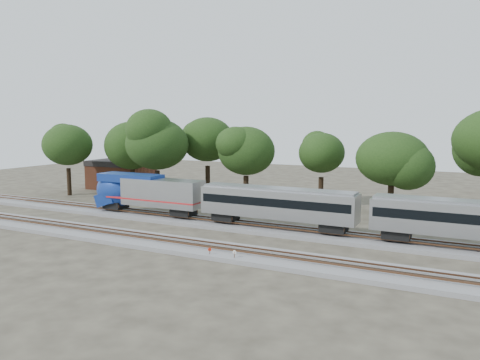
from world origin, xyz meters
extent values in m
plane|color=#383328|center=(0.00, 0.00, 0.00)|extent=(160.00, 160.00, 0.00)
cube|color=slate|center=(0.00, 6.00, 0.20)|extent=(160.00, 5.00, 0.40)
cube|color=brown|center=(0.00, 5.28, 0.66)|extent=(160.00, 0.08, 0.15)
cube|color=brown|center=(0.00, 6.72, 0.66)|extent=(160.00, 0.08, 0.15)
cube|color=slate|center=(0.00, -4.00, 0.20)|extent=(160.00, 5.00, 0.40)
cube|color=brown|center=(0.00, -4.72, 0.66)|extent=(160.00, 0.08, 0.15)
cube|color=brown|center=(0.00, -3.28, 0.66)|extent=(160.00, 0.08, 0.15)
cube|color=#ABADB2|center=(-8.86, 6.00, 3.29)|extent=(10.62, 3.01, 3.31)
ellipsoid|color=navy|center=(-16.47, 6.00, 3.03)|extent=(5.41, 3.13, 4.61)
cube|color=navy|center=(-13.77, 6.00, 4.84)|extent=(8.52, 2.95, 1.00)
cube|color=black|center=(-15.97, 6.00, 4.04)|extent=(0.45, 2.30, 1.31)
cube|color=#B31B1E|center=(-10.06, 6.00, 2.43)|extent=(13.03, 3.05, 0.18)
cube|color=black|center=(-16.32, 6.00, 1.18)|extent=(2.61, 2.20, 0.90)
cube|color=black|center=(-5.80, 6.00, 1.18)|extent=(2.61, 2.20, 0.90)
cube|color=#ABADB2|center=(6.27, 6.00, 3.14)|extent=(17.44, 3.01, 3.01)
cube|color=black|center=(6.27, 6.00, 3.44)|extent=(16.84, 3.06, 0.90)
cube|color=gray|center=(6.27, 6.00, 4.69)|extent=(17.04, 2.41, 0.35)
cube|color=black|center=(-0.04, 6.00, 1.18)|extent=(2.61, 2.20, 0.90)
cube|color=black|center=(12.59, 6.00, 1.18)|extent=(2.61, 2.20, 0.90)
cube|color=#ABADB2|center=(25.11, 6.00, 3.14)|extent=(17.44, 3.01, 3.01)
cube|color=black|center=(25.11, 6.00, 3.44)|extent=(16.84, 3.06, 0.90)
cube|color=gray|center=(25.11, 6.00, 4.69)|extent=(17.04, 2.41, 0.35)
cube|color=black|center=(18.80, 6.00, 1.18)|extent=(2.61, 2.20, 0.90)
cylinder|color=#512D19|center=(4.75, -5.91, 0.43)|extent=(0.06, 0.06, 0.86)
cylinder|color=red|center=(4.75, -5.91, 0.81)|extent=(0.29, 0.14, 0.30)
cylinder|color=#512D19|center=(7.18, -5.88, 0.47)|extent=(0.06, 0.06, 0.93)
cylinder|color=silver|center=(7.18, -5.88, 0.88)|extent=(0.33, 0.04, 0.33)
cube|color=#512D19|center=(7.35, -5.82, 0.15)|extent=(0.53, 0.35, 0.30)
cube|color=brown|center=(-31.08, 24.30, 2.06)|extent=(10.58, 7.60, 4.13)
cube|color=black|center=(-31.08, 24.30, 4.59)|extent=(10.78, 7.81, 0.93)
cylinder|color=black|center=(-33.46, 14.42, 2.20)|extent=(0.70, 0.70, 4.41)
ellipsoid|color=#1B3311|center=(-33.46, 14.42, 8.18)|extent=(8.31, 8.31, 7.06)
cylinder|color=black|center=(-25.31, 20.36, 2.15)|extent=(0.70, 0.70, 4.30)
ellipsoid|color=#1B3311|center=(-25.31, 20.36, 7.99)|extent=(8.11, 8.11, 6.89)
cylinder|color=black|center=(-17.21, 16.30, 2.31)|extent=(0.70, 0.70, 4.62)
ellipsoid|color=#1B3311|center=(-17.21, 16.30, 8.57)|extent=(8.70, 8.70, 7.40)
cylinder|color=black|center=(-12.75, 23.54, 2.45)|extent=(0.70, 0.70, 4.90)
ellipsoid|color=#1B3311|center=(-12.75, 23.54, 9.11)|extent=(9.25, 9.25, 7.86)
cylinder|color=black|center=(-3.95, 19.41, 2.09)|extent=(0.70, 0.70, 4.19)
ellipsoid|color=#1B3311|center=(-3.95, 19.41, 7.78)|extent=(7.90, 7.90, 6.71)
cylinder|color=black|center=(5.82, 23.79, 2.03)|extent=(0.70, 0.70, 4.06)
ellipsoid|color=#1B3311|center=(5.82, 23.79, 7.54)|extent=(7.65, 7.65, 6.50)
cylinder|color=black|center=(16.02, 20.00, 1.98)|extent=(0.70, 0.70, 3.96)
ellipsoid|color=#1B3311|center=(16.02, 20.00, 7.36)|extent=(7.47, 7.47, 6.35)
camera|label=1|loc=(24.98, -40.46, 12.06)|focal=35.00mm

